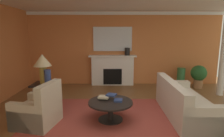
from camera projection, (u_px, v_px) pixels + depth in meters
The scene contains 19 objects.
ground_plane at pixel (127, 121), 4.18m from camera, with size 9.13×9.13×0.00m, color brown.
wall_fireplace at pixel (121, 48), 7.19m from camera, with size 7.63×0.12×2.79m, color #CC723D.
crown_moulding at pixel (121, 13), 6.87m from camera, with size 7.63×0.08×0.12m, color white.
area_rug at pixel (111, 120), 4.22m from camera, with size 3.76×2.77×0.01m, color #993D33.
fireplace at pixel (113, 71), 7.13m from camera, with size 1.80×0.35×1.16m.
mantel_mirror at pixel (113, 39), 7.03m from camera, with size 1.46×0.04×0.91m, color silver.
sofa at pixel (183, 104), 4.41m from camera, with size 0.92×2.11×0.85m.
armchair_near_window at pixel (38, 112), 3.94m from camera, with size 0.95×0.95×0.95m.
coffee_table at pixel (111, 106), 4.16m from camera, with size 1.00×1.00×0.45m.
side_table at pixel (45, 95), 4.77m from camera, with size 0.56×0.56×0.70m.
table_lamp at pixel (42, 63), 4.62m from camera, with size 0.44×0.44×0.75m.
vase_tall_corner at pixel (181, 77), 6.87m from camera, with size 0.28×0.28×0.72m, color #33703D.
vase_on_side_table at pixel (48, 77), 4.56m from camera, with size 0.16×0.16×0.38m, color navy.
vase_mantel_right at pixel (127, 52), 6.95m from camera, with size 0.19×0.19×0.28m, color black.
book_red_cover at pixel (118, 100), 4.14m from camera, with size 0.18×0.17×0.05m, color navy.
book_art_folio at pixel (104, 97), 4.23m from camera, with size 0.24×0.20×0.04m, color tan.
book_small_novel at pixel (111, 95), 4.27m from camera, with size 0.21×0.20×0.03m, color navy.
potted_plant at pixel (199, 75), 6.74m from camera, with size 0.56×0.56×0.83m.
column_white at pixel (224, 52), 5.77m from camera, with size 0.20×0.20×2.79m, color white.
Camera 1 is at (-0.34, -3.90, 1.92)m, focal length 29.68 mm.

